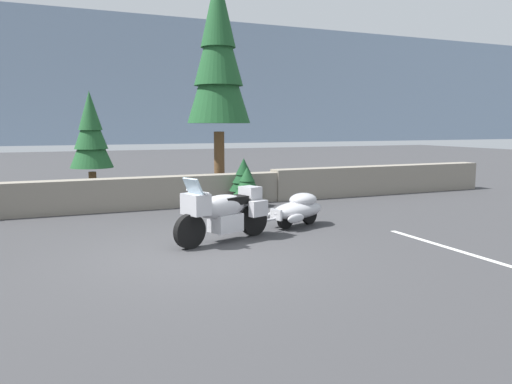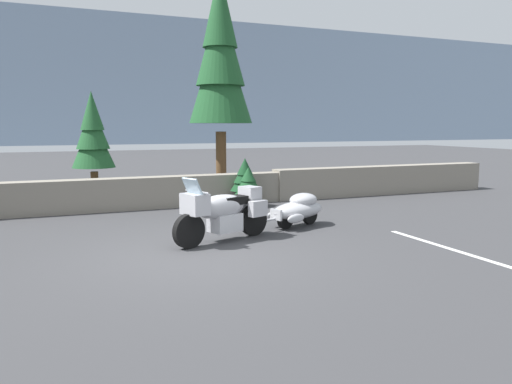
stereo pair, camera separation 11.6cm
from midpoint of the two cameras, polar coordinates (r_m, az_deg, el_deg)
name	(u,v)px [view 1 (the left image)]	position (r m, az deg, el deg)	size (l,w,h in m)	color
ground_plane	(200,255)	(9.05, -6.86, -7.17)	(80.00, 80.00, 0.00)	#38383A
stone_guard_wall	(160,192)	(14.23, -11.24, -0.04)	(24.00, 0.59, 0.96)	gray
distant_ridgeline	(56,96)	(104.01, -21.97, 10.19)	(240.00, 80.00, 16.00)	#7F93AD
touring_motorcycle	(223,211)	(9.89, -4.12, -2.18)	(2.21, 1.21, 1.33)	black
car_shaped_trailer	(298,209)	(11.44, 4.56, -1.92)	(2.19, 1.18, 0.76)	black
pine_tree_tall	(218,55)	(16.74, -4.56, 15.41)	(2.07, 2.07, 7.32)	brown
pine_tree_secondary	(91,134)	(15.37, -18.65, 6.35)	(1.24, 1.24, 3.31)	brown
pine_sapling_near	(247,182)	(14.05, -1.27, 1.12)	(0.80, 0.80, 1.14)	brown
pine_sapling_farther	(244,176)	(14.26, -1.66, 1.83)	(0.85, 0.85, 1.39)	brown
parking_stripe_marker	(454,249)	(10.03, 21.50, -6.15)	(0.12, 3.60, 0.01)	silver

